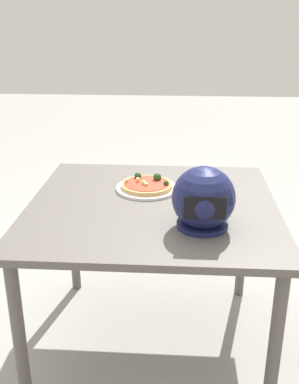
{
  "coord_description": "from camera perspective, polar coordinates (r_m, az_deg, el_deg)",
  "views": [
    {
      "loc": [
        -0.11,
        1.82,
        1.52
      ],
      "look_at": [
        0.02,
        -0.08,
        0.76
      ],
      "focal_mm": 43.04,
      "sensor_mm": 36.0,
      "label": 1
    }
  ],
  "objects": [
    {
      "name": "ground_plane",
      "position": [
        2.37,
        0.32,
        -18.19
      ],
      "size": [
        14.0,
        14.0,
        0.0
      ],
      "primitive_type": "plane",
      "color": "#9E9E99"
    },
    {
      "name": "dining_table",
      "position": [
        2.01,
        0.36,
        -3.53
      ],
      "size": [
        1.06,
        1.03,
        0.74
      ],
      "color": "#5B5651",
      "rests_on": "ground"
    },
    {
      "name": "pizza_plate",
      "position": [
        2.13,
        -0.34,
        0.45
      ],
      "size": [
        0.28,
        0.28,
        0.01
      ],
      "primitive_type": "cylinder",
      "color": "white",
      "rests_on": "dining_table"
    },
    {
      "name": "pizza",
      "position": [
        2.12,
        -0.3,
        0.95
      ],
      "size": [
        0.24,
        0.24,
        0.05
      ],
      "color": "tan",
      "rests_on": "pizza_plate"
    },
    {
      "name": "motorcycle_helmet",
      "position": [
        1.73,
        6.7,
        -0.91
      ],
      "size": [
        0.24,
        0.24,
        0.24
      ],
      "color": "#191E4C",
      "rests_on": "dining_table"
    },
    {
      "name": "drinking_glass",
      "position": [
        2.0,
        7.82,
        0.74
      ],
      "size": [
        0.07,
        0.07,
        0.13
      ],
      "primitive_type": "cylinder",
      "color": "silver",
      "rests_on": "dining_table"
    }
  ]
}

